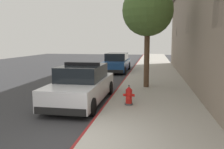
% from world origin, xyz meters
% --- Properties ---
extents(ground_plane, '(30.73, 60.00, 0.20)m').
position_xyz_m(ground_plane, '(-4.18, 10.00, -0.10)').
color(ground_plane, '#353538').
extents(sidewalk_pavement, '(3.64, 60.00, 0.16)m').
position_xyz_m(sidewalk_pavement, '(1.82, 10.00, 0.08)').
color(sidewalk_pavement, '#ADA89E').
rests_on(sidewalk_pavement, ground).
extents(curb_painted_edge, '(0.08, 60.00, 0.16)m').
position_xyz_m(curb_painted_edge, '(-0.04, 10.00, 0.08)').
color(curb_painted_edge, maroon).
rests_on(curb_painted_edge, ground).
extents(police_cruiser, '(1.94, 4.84, 1.68)m').
position_xyz_m(police_cruiser, '(-1.19, 4.26, 0.74)').
color(police_cruiser, white).
rests_on(police_cruiser, ground).
extents(parked_car_silver_ahead, '(1.94, 4.84, 1.56)m').
position_xyz_m(parked_car_silver_ahead, '(-1.30, 14.48, 0.74)').
color(parked_car_silver_ahead, navy).
rests_on(parked_car_silver_ahead, ground).
extents(fire_hydrant, '(0.44, 0.40, 0.76)m').
position_xyz_m(fire_hydrant, '(0.85, 3.60, 0.51)').
color(fire_hydrant, '#4C4C51').
rests_on(fire_hydrant, sidewalk_pavement).
extents(street_tree, '(2.59, 2.59, 5.23)m').
position_xyz_m(street_tree, '(1.38, 7.32, 4.06)').
color(street_tree, brown).
rests_on(street_tree, sidewalk_pavement).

